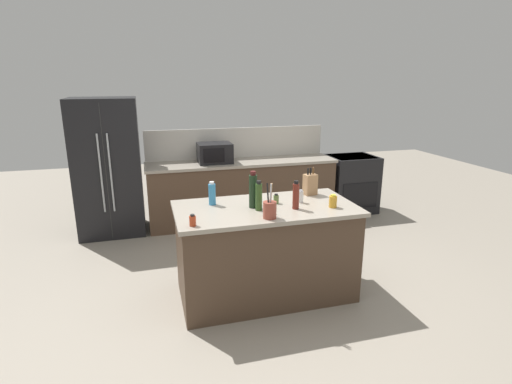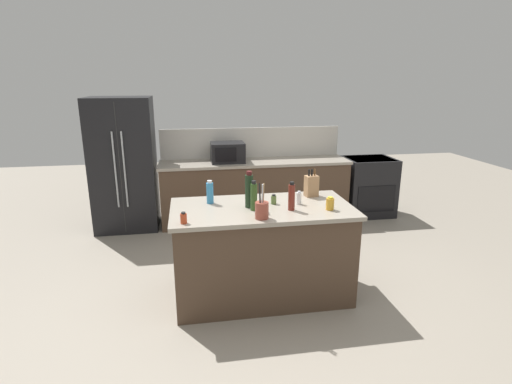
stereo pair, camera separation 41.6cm
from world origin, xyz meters
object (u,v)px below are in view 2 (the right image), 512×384
at_px(refrigerator, 124,164).
at_px(microwave, 228,152).
at_px(salt_shaker, 299,198).
at_px(utensil_crock, 262,210).
at_px(spice_jar_oregano, 274,200).
at_px(vinegar_bottle, 292,197).
at_px(range_oven, 368,186).
at_px(dish_soap_bottle, 210,193).
at_px(honey_jar, 330,204).
at_px(knife_block, 311,186).
at_px(wine_bottle, 249,190).
at_px(spice_jar_paprika, 184,218).
at_px(olive_oil_bottle, 254,196).

distance_m(refrigerator, microwave, 1.50).
distance_m(microwave, salt_shaker, 2.23).
distance_m(utensil_crock, spice_jar_oregano, 0.44).
bearing_deg(microwave, vinegar_bottle, -81.15).
height_order(range_oven, vinegar_bottle, vinegar_bottle).
bearing_deg(dish_soap_bottle, honey_jar, -19.79).
bearing_deg(spice_jar_oregano, knife_block, 24.10).
bearing_deg(spice_jar_oregano, range_oven, 46.57).
distance_m(knife_block, salt_shaker, 0.32).
height_order(spice_jar_oregano, honey_jar, honey_jar).
xyz_separation_m(dish_soap_bottle, honey_jar, (1.10, -0.40, -0.05)).
xyz_separation_m(spice_jar_oregano, vinegar_bottle, (0.12, -0.21, 0.08)).
bearing_deg(wine_bottle, dish_soap_bottle, 152.36).
height_order(range_oven, spice_jar_paprika, spice_jar_paprika).
distance_m(refrigerator, dish_soap_bottle, 2.33).
bearing_deg(salt_shaker, range_oven, 50.85).
distance_m(microwave, honey_jar, 2.50).
xyz_separation_m(honey_jar, olive_oil_bottle, (-0.71, 0.11, 0.08)).
height_order(microwave, spice_jar_paprika, microwave).
bearing_deg(dish_soap_bottle, utensil_crock, -51.15).
height_order(microwave, utensil_crock, utensil_crock).
distance_m(spice_jar_paprika, vinegar_bottle, 1.02).
height_order(knife_block, spice_jar_paprika, knife_block).
distance_m(refrigerator, salt_shaker, 2.97).
distance_m(refrigerator, range_oven, 3.77).
xyz_separation_m(wine_bottle, vinegar_bottle, (0.38, -0.15, -0.04)).
bearing_deg(spice_jar_oregano, dish_soap_bottle, 168.26).
bearing_deg(spice_jar_paprika, utensil_crock, 0.87).
relative_size(range_oven, honey_jar, 7.26).
relative_size(utensil_crock, spice_jar_paprika, 3.17).
xyz_separation_m(knife_block, utensil_crock, (-0.64, -0.60, -0.03)).
height_order(range_oven, microwave, microwave).
bearing_deg(wine_bottle, honey_jar, -15.59).
xyz_separation_m(spice_jar_paprika, dish_soap_bottle, (0.26, 0.54, 0.06)).
distance_m(dish_soap_bottle, honey_jar, 1.17).
bearing_deg(knife_block, dish_soap_bottle, 175.14).
bearing_deg(range_oven, knife_block, -129.12).
xyz_separation_m(utensil_crock, olive_oil_bottle, (-0.03, 0.24, 0.05)).
distance_m(refrigerator, vinegar_bottle, 3.03).
bearing_deg(olive_oil_bottle, microwave, 90.37).
bearing_deg(refrigerator, olive_oil_bottle, -57.22).
relative_size(knife_block, utensil_crock, 0.91).
relative_size(microwave, vinegar_bottle, 1.78).
bearing_deg(wine_bottle, range_oven, 44.00).
relative_size(microwave, utensil_crock, 1.52).
distance_m(spice_jar_paprika, dish_soap_bottle, 0.60).
distance_m(refrigerator, spice_jar_oregano, 2.78).
xyz_separation_m(microwave, olive_oil_bottle, (0.01, -2.29, -0.01)).
relative_size(wine_bottle, salt_shaker, 2.68).
relative_size(range_oven, microwave, 1.88).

